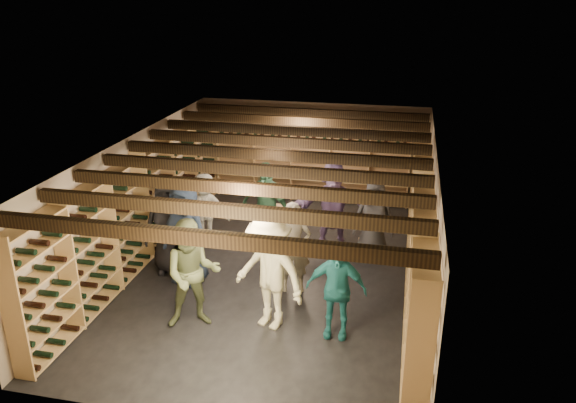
% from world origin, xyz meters
% --- Properties ---
extents(ground, '(8.00, 8.00, 0.00)m').
position_xyz_m(ground, '(0.00, 0.00, 0.00)').
color(ground, black).
rests_on(ground, ground).
extents(walls, '(5.52, 8.02, 2.40)m').
position_xyz_m(walls, '(0.00, 0.00, 1.20)').
color(walls, '#B5A28C').
rests_on(walls, ground).
extents(ceiling, '(5.50, 8.00, 0.01)m').
position_xyz_m(ceiling, '(0.00, 0.00, 2.40)').
color(ceiling, beige).
rests_on(ceiling, walls).
extents(ceiling_joists, '(5.40, 7.12, 0.18)m').
position_xyz_m(ceiling_joists, '(0.00, 0.00, 2.26)').
color(ceiling_joists, black).
rests_on(ceiling_joists, ground).
extents(wine_rack_left, '(0.32, 7.50, 2.15)m').
position_xyz_m(wine_rack_left, '(-2.57, 0.00, 1.08)').
color(wine_rack_left, tan).
rests_on(wine_rack_left, ground).
extents(wine_rack_right, '(0.32, 7.50, 2.15)m').
position_xyz_m(wine_rack_right, '(2.57, 0.00, 1.08)').
color(wine_rack_right, tan).
rests_on(wine_rack_right, ground).
extents(wine_rack_back, '(4.70, 0.30, 2.15)m').
position_xyz_m(wine_rack_back, '(0.00, 3.83, 1.07)').
color(wine_rack_back, tan).
rests_on(wine_rack_back, ground).
extents(crate_stack_left, '(0.51, 0.34, 0.51)m').
position_xyz_m(crate_stack_left, '(-0.23, 1.94, 0.26)').
color(crate_stack_left, tan).
rests_on(crate_stack_left, ground).
extents(crate_stack_right, '(0.50, 0.33, 0.34)m').
position_xyz_m(crate_stack_right, '(-0.45, 2.35, 0.17)').
color(crate_stack_right, tan).
rests_on(crate_stack_right, ground).
extents(crate_loose, '(0.52, 0.37, 0.17)m').
position_xyz_m(crate_loose, '(1.69, 1.30, 0.09)').
color(crate_loose, tan).
rests_on(crate_loose, ground).
extents(person_0, '(0.98, 0.76, 1.77)m').
position_xyz_m(person_0, '(-1.89, -0.39, 0.88)').
color(person_0, black).
rests_on(person_0, ground).
extents(person_1, '(0.69, 0.55, 1.65)m').
position_xyz_m(person_1, '(-2.13, 0.10, 0.82)').
color(person_1, black).
rests_on(person_1, ground).
extents(person_2, '(1.05, 0.94, 1.78)m').
position_xyz_m(person_2, '(-0.80, -1.98, 0.89)').
color(person_2, '#57623E').
rests_on(person_2, ground).
extents(person_3, '(1.38, 1.10, 1.88)m').
position_xyz_m(person_3, '(0.36, -1.76, 0.94)').
color(person_3, beige).
rests_on(person_3, ground).
extents(person_4, '(0.92, 0.39, 1.56)m').
position_xyz_m(person_4, '(1.39, -1.79, 0.78)').
color(person_4, teal).
rests_on(person_4, ground).
extents(person_6, '(1.04, 0.82, 1.86)m').
position_xyz_m(person_6, '(-1.42, -0.68, 0.93)').
color(person_6, '#202F48').
rests_on(person_6, ground).
extents(person_7, '(0.66, 0.51, 1.61)m').
position_xyz_m(person_7, '(0.50, -0.60, 0.81)').
color(person_7, gray).
rests_on(person_7, ground).
extents(person_9, '(1.13, 0.92, 1.52)m').
position_xyz_m(person_9, '(-1.64, 0.84, 0.76)').
color(person_9, '#B5B3A6').
rests_on(person_9, ground).
extents(person_10, '(1.20, 0.85, 1.90)m').
position_xyz_m(person_10, '(-0.33, 0.69, 0.95)').
color(person_10, '#2B543B').
rests_on(person_10, ground).
extents(person_11, '(1.73, 0.91, 1.79)m').
position_xyz_m(person_11, '(0.90, 1.30, 0.89)').
color(person_11, '#80639C').
rests_on(person_11, ground).
extents(person_12, '(0.82, 0.58, 1.60)m').
position_xyz_m(person_12, '(1.74, 0.95, 0.80)').
color(person_12, '#2F2F33').
rests_on(person_12, ground).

